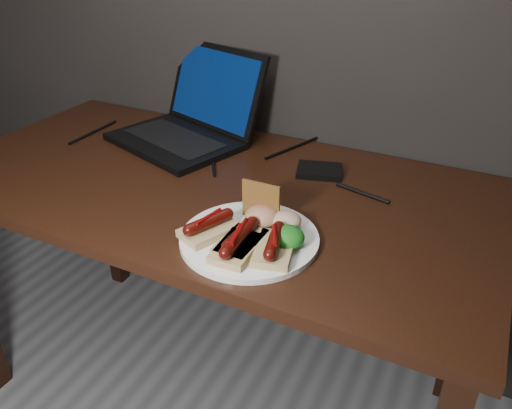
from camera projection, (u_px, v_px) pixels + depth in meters
name	position (u px, v px, depth m)	size (l,w,h in m)	color
desk	(209.00, 211.00, 1.28)	(1.40, 0.70, 0.75)	black
laptop	(190.00, 121.00, 1.45)	(0.44, 0.43, 0.25)	black
hard_drive	(319.00, 171.00, 1.27)	(0.11, 0.08, 0.02)	black
desk_cables	(226.00, 153.00, 1.37)	(0.91, 0.37, 0.01)	black
plate	(249.00, 239.00, 1.00)	(0.28, 0.28, 0.01)	white
bread_sausage_left	(209.00, 227.00, 1.00)	(0.11, 0.13, 0.04)	#D3BB7C
bread_sausage_center	(241.00, 239.00, 0.96)	(0.07, 0.12, 0.04)	#D3BB7C
bread_sausage_right	(274.00, 245.00, 0.94)	(0.10, 0.13, 0.04)	#D3BB7C
bread_sausage_extra	(236.00, 245.00, 0.95)	(0.08, 0.12, 0.04)	#D3BB7C
crispbread	(261.00, 201.00, 1.04)	(0.09, 0.01, 0.09)	olive
salad_greens	(287.00, 237.00, 0.96)	(0.07, 0.07, 0.04)	#145410
salsa_mound	(262.00, 216.00, 1.03)	(0.07, 0.07, 0.04)	#AB2011
coleslaw_mound	(286.00, 221.00, 1.02)	(0.06, 0.06, 0.04)	beige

